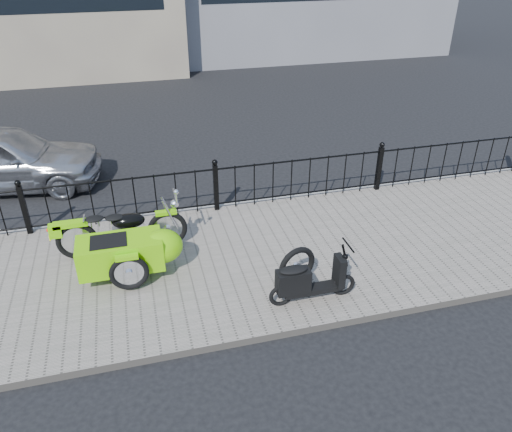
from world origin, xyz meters
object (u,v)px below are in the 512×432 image
object	(u,v)px
scooter	(307,282)
sedan_car	(3,158)
motorcycle_sidecar	(132,247)
spare_tire	(297,266)

from	to	relation	value
scooter	sedan_car	bearing A→B (deg)	131.97
motorcycle_sidecar	sedan_car	distance (m)	4.82
motorcycle_sidecar	scooter	size ratio (longest dim) A/B	1.67
motorcycle_sidecar	scooter	xyz separation A→B (m)	(2.45, -1.43, -0.12)
sedan_car	spare_tire	bearing A→B (deg)	-126.55
scooter	spare_tire	xyz separation A→B (m)	(0.00, 0.46, -0.03)
spare_tire	scooter	bearing A→B (deg)	-90.09
spare_tire	sedan_car	world-z (taller)	sedan_car
motorcycle_sidecar	spare_tire	world-z (taller)	motorcycle_sidecar
spare_tire	sedan_car	distance (m)	7.11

